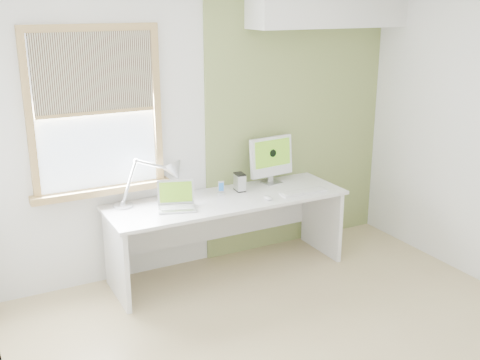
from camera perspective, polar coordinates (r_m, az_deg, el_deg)
room at (r=3.86m, az=7.24°, el=0.14°), size 4.04×3.54×2.64m
accent_wall at (r=5.80m, az=5.63°, el=6.00°), size 2.00×0.02×2.60m
soffit at (r=5.67m, az=8.72°, el=16.82°), size 1.60×0.40×0.42m
window at (r=4.94m, az=-14.07°, el=6.47°), size 1.20×0.14×1.42m
desk at (r=5.31m, az=-1.53°, el=-3.61°), size 2.20×0.70×0.73m
desk_lamp at (r=5.15m, az=-7.41°, el=0.40°), size 0.74×0.30×0.41m
laptop at (r=4.98m, az=-6.32°, el=-2.11°), size 0.38×0.34×0.22m
phone_dock at (r=5.29m, az=-1.88°, el=-1.06°), size 0.08×0.08×0.13m
external_drive at (r=5.37m, az=-0.03°, el=-0.21°), size 0.09×0.14×0.17m
imac at (r=5.57m, az=3.11°, el=2.25°), size 0.47×0.17×0.46m
keyboard at (r=5.36m, az=6.33°, el=-1.18°), size 0.46×0.14×0.02m
mouse at (r=5.16m, az=2.78°, el=-1.77°), size 0.07×0.11×0.03m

